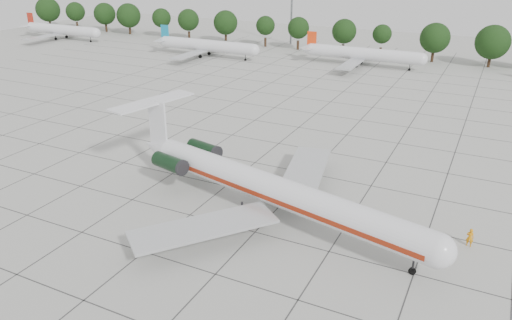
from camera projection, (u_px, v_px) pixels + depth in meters
The scene contains 8 objects.
ground at pixel (226, 186), 61.29m from camera, with size 260.00×260.00×0.00m, color #B3B3AC.
apron_joints at pixel (276, 146), 73.62m from camera, with size 170.00×170.00×0.02m, color #383838.
main_airliner at pixel (261, 185), 53.91m from camera, with size 40.34×31.21×9.57m.
ground_crew at pixel (470, 237), 48.72m from camera, with size 0.71×0.46×1.94m, color orange.
bg_airliner_a at pixel (62, 30), 155.41m from camera, with size 28.24×27.20×7.40m.
bg_airliner_b at pixel (207, 46), 131.00m from camera, with size 28.24×27.20×7.40m.
bg_airliner_c at pixel (363, 54), 120.93m from camera, with size 28.24×27.20×7.40m.
tree_line at pixel (344, 31), 133.57m from camera, with size 249.86×8.44×10.22m.
Camera 1 is at (27.79, -47.60, 27.24)m, focal length 35.00 mm.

